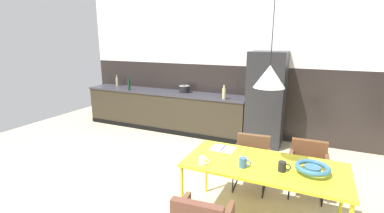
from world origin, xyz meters
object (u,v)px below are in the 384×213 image
at_px(armchair_near_window, 252,155).
at_px(mug_white_ceramic, 203,161).
at_px(armchair_corner_seat, 308,161).
at_px(bottle_spice_small, 129,84).
at_px(fruit_bowl, 313,168).
at_px(mug_tall_blue, 282,167).
at_px(dining_table, 264,168).
at_px(pendant_lamp_over_table_near, 270,76).
at_px(refrigerator_column, 266,99).
at_px(bottle_wine_green, 117,82).
at_px(mug_wide_latte, 243,163).
at_px(bottle_vinegar_dark, 224,93).
at_px(cooking_pot, 184,89).
at_px(open_book, 223,149).

relative_size(armchair_near_window, mug_white_ceramic, 6.19).
relative_size(armchair_corner_seat, mug_white_ceramic, 6.06).
bearing_deg(bottle_spice_small, fruit_bowl, -29.95).
bearing_deg(mug_white_ceramic, mug_tall_blue, 14.16).
height_order(fruit_bowl, mug_tall_blue, mug_tall_blue).
bearing_deg(dining_table, mug_tall_blue, -24.95).
xyz_separation_m(mug_tall_blue, pendant_lamp_over_table_near, (-0.20, 0.06, 0.90)).
height_order(refrigerator_column, armchair_corner_seat, refrigerator_column).
bearing_deg(bottle_wine_green, mug_wide_latte, -35.37).
distance_m(mug_tall_blue, bottle_spice_small, 4.41).
relative_size(fruit_bowl, bottle_vinegar_dark, 1.20).
distance_m(mug_wide_latte, mug_tall_blue, 0.39).
relative_size(mug_tall_blue, cooking_pot, 0.54).
relative_size(armchair_near_window, fruit_bowl, 2.15).
bearing_deg(refrigerator_column, fruit_bowl, -70.06).
bearing_deg(open_book, mug_wide_latte, -47.27).
bearing_deg(mug_white_ceramic, cooking_pot, 119.68).
height_order(armchair_near_window, mug_wide_latte, mug_wide_latte).
height_order(fruit_bowl, bottle_spice_small, bottle_spice_small).
bearing_deg(armchair_near_window, bottle_spice_small, -30.17).
height_order(mug_tall_blue, bottle_vinegar_dark, bottle_vinegar_dark).
height_order(mug_wide_latte, bottle_wine_green, bottle_wine_green).
relative_size(refrigerator_column, dining_table, 1.07).
relative_size(bottle_wine_green, pendant_lamp_over_table_near, 0.21).
distance_m(bottle_vinegar_dark, bottle_wine_green, 2.96).
relative_size(dining_table, armchair_corner_seat, 2.39).
distance_m(open_book, mug_white_ceramic, 0.50).
height_order(refrigerator_column, cooking_pot, refrigerator_column).
distance_m(cooking_pot, bottle_wine_green, 1.92).
bearing_deg(armchair_near_window, mug_tall_blue, 114.98).
relative_size(armchair_corner_seat, open_book, 2.54).
relative_size(mug_tall_blue, bottle_wine_green, 0.45).
distance_m(mug_white_ceramic, pendant_lamp_over_table_near, 1.12).
distance_m(refrigerator_column, dining_table, 2.55).
relative_size(refrigerator_column, mug_tall_blue, 14.34).
relative_size(armchair_near_window, cooking_pot, 3.09).
distance_m(refrigerator_column, mug_white_ceramic, 2.80).
distance_m(refrigerator_column, armchair_near_window, 1.80).
distance_m(armchair_near_window, bottle_spice_small, 3.60).
distance_m(mug_white_ceramic, bottle_wine_green, 4.62).
bearing_deg(mug_white_ceramic, open_book, 82.63).
xyz_separation_m(refrigerator_column, mug_wide_latte, (0.25, -2.68, -0.12)).
xyz_separation_m(armchair_near_window, mug_white_ceramic, (-0.30, -1.06, 0.31)).
bearing_deg(dining_table, bottle_wine_green, 147.52).
height_order(armchair_near_window, cooking_pot, cooking_pot).
relative_size(bottle_vinegar_dark, bottle_wine_green, 1.00).
bearing_deg(armchair_corner_seat, pendant_lamp_over_table_near, 63.14).
relative_size(dining_table, fruit_bowl, 5.03).
height_order(dining_table, mug_white_ceramic, mug_white_ceramic).
bearing_deg(bottle_vinegar_dark, dining_table, -61.98).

